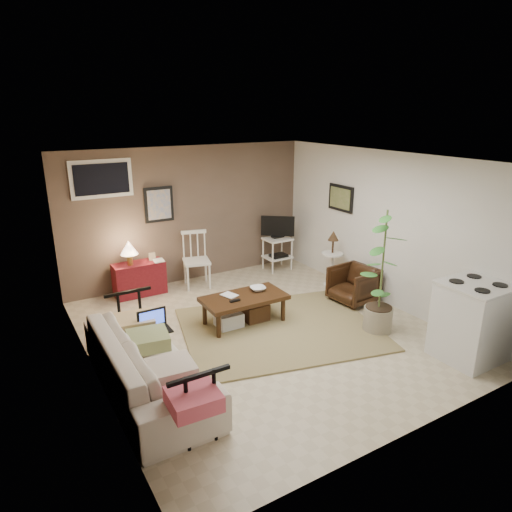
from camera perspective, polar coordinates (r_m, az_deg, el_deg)
floor at (r=6.50m, az=0.86°, el=-9.53°), size 5.00×5.00×0.00m
art_back at (r=7.93m, az=-12.04°, el=6.33°), size 0.50×0.03×0.60m
art_right at (r=8.08m, az=10.56°, el=7.13°), size 0.03×0.60×0.45m
window at (r=7.61m, az=-18.76°, el=9.12°), size 0.96×0.03×0.60m
rug at (r=6.58m, az=2.97°, el=-9.05°), size 3.11×2.72×0.03m
coffee_table at (r=6.63m, az=-1.55°, el=-6.48°), size 1.21×0.64×0.46m
sofa at (r=5.24m, az=-13.46°, el=-11.78°), size 0.67×2.29×0.89m
sofa_pillows at (r=4.98m, az=-11.98°, el=-11.98°), size 0.44×2.18×0.15m
sofa_end_rails at (r=5.30m, az=-12.03°, el=-12.07°), size 0.62×2.29×0.77m
laptop at (r=5.56m, az=-12.66°, el=-8.31°), size 0.35×0.26×0.24m
red_console at (r=7.87m, az=-14.48°, el=-2.41°), size 0.84×0.37×0.97m
spindle_chair at (r=8.02m, az=-7.46°, el=-0.66°), size 0.54×0.54×0.97m
tv_stand at (r=8.75m, az=2.73°, el=1.80°), size 0.53×0.42×1.06m
side_table at (r=8.03m, az=9.54°, el=0.49°), size 0.37×0.37×1.00m
armchair at (r=7.49m, az=12.08°, el=-3.35°), size 0.65×0.68×0.65m
potted_plant at (r=6.41m, az=15.52°, el=-1.44°), size 0.44×0.44×1.77m
stove at (r=6.28m, az=25.39°, el=-7.34°), size 0.77×0.72×1.01m
bowl at (r=6.73m, az=0.23°, el=-3.42°), size 0.23×0.10×0.23m
book_table at (r=6.49m, az=-3.89°, el=-4.27°), size 0.17×0.07×0.23m
book_console at (r=7.76m, az=-12.77°, el=0.09°), size 0.18×0.04×0.23m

